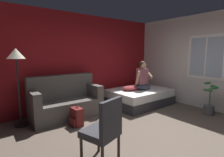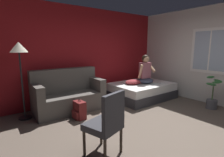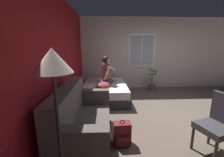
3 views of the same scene
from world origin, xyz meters
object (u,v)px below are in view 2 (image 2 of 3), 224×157
(side_chair, at_px, (106,122))
(couch, at_px, (68,95))
(person_seated, at_px, (145,72))
(backpack, at_px, (79,110))
(floor_lamp, at_px, (19,55))
(cell_phone, at_px, (159,83))
(potted_plant, at_px, (212,97))
(bed, at_px, (142,91))
(throw_pillow, at_px, (133,82))

(side_chair, bearing_deg, couch, 81.33)
(person_seated, relative_size, backpack, 1.91)
(side_chair, xyz_separation_m, floor_lamp, (-0.69, 2.22, 0.90))
(side_chair, bearing_deg, person_seated, 32.75)
(side_chair, xyz_separation_m, cell_phone, (2.96, 1.42, -0.05))
(person_seated, xyz_separation_m, potted_plant, (0.69, -1.71, -0.53))
(couch, distance_m, side_chair, 2.20)
(bed, bearing_deg, backpack, -172.77)
(person_seated, xyz_separation_m, floor_lamp, (-3.35, 0.51, 0.59))
(couch, xyz_separation_m, throw_pillow, (1.91, -0.37, 0.16))
(backpack, bearing_deg, cell_phone, -1.10)
(side_chair, distance_m, person_seated, 3.17)
(backpack, height_order, potted_plant, potted_plant)
(couch, bearing_deg, backpack, -93.64)
(couch, bearing_deg, bed, -10.33)
(bed, bearing_deg, side_chair, -145.59)
(bed, height_order, couch, couch)
(person_seated, height_order, floor_lamp, floor_lamp)
(couch, relative_size, side_chair, 1.75)
(throw_pillow, height_order, potted_plant, potted_plant)
(side_chair, relative_size, floor_lamp, 0.58)
(backpack, bearing_deg, potted_plant, -25.75)
(person_seated, distance_m, backpack, 2.47)
(floor_lamp, relative_size, potted_plant, 2.00)
(cell_phone, bearing_deg, couch, -67.11)
(throw_pillow, distance_m, floor_lamp, 3.09)
(person_seated, height_order, backpack, person_seated)
(couch, bearing_deg, potted_plant, -35.81)
(throw_pillow, bearing_deg, potted_plant, -58.57)
(bed, xyz_separation_m, potted_plant, (0.77, -1.77, 0.07))
(couch, relative_size, cell_phone, 11.94)
(bed, distance_m, potted_plant, 1.93)
(person_seated, bearing_deg, throw_pillow, 166.72)
(throw_pillow, xyz_separation_m, potted_plant, (1.11, -1.81, -0.25))
(couch, xyz_separation_m, backpack, (-0.04, -0.70, -0.20))
(couch, distance_m, cell_phone, 2.74)
(person_seated, bearing_deg, potted_plant, -68.04)
(bed, height_order, potted_plant, potted_plant)
(cell_phone, height_order, potted_plant, potted_plant)
(couch, xyz_separation_m, side_chair, (-0.33, -2.17, 0.14))
(person_seated, distance_m, throw_pillow, 0.51)
(backpack, xyz_separation_m, floor_lamp, (-0.98, 0.75, 1.24))
(couch, relative_size, potted_plant, 2.02)
(side_chair, bearing_deg, bed, 34.41)
(floor_lamp, bearing_deg, couch, -2.78)
(bed, bearing_deg, potted_plant, -66.42)
(side_chair, height_order, person_seated, person_seated)
(person_seated, xyz_separation_m, throw_pillow, (-0.42, 0.10, -0.29))
(bed, height_order, backpack, bed)
(bed, height_order, cell_phone, cell_phone)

